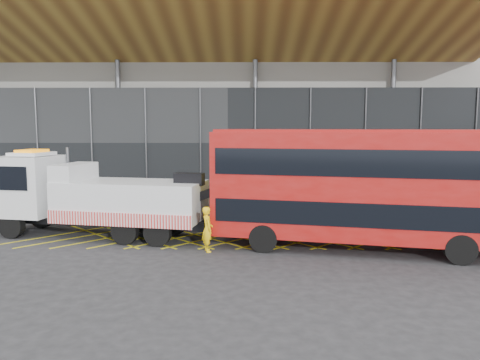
{
  "coord_description": "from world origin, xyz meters",
  "views": [
    {
      "loc": [
        3.26,
        -23.02,
        5.25
      ],
      "look_at": [
        3.0,
        1.5,
        2.4
      ],
      "focal_mm": 35.0,
      "sensor_mm": 36.0,
      "label": 1
    }
  ],
  "objects": [
    {
      "name": "road_markings",
      "position": [
        4.0,
        0.0,
        0.01
      ],
      "size": [
        24.76,
        7.16,
        0.01
      ],
      "color": "gold",
      "rests_on": "ground_plane"
    },
    {
      "name": "ground_plane",
      "position": [
        0.0,
        0.0,
        0.0
      ],
      "size": [
        120.0,
        120.0,
        0.0
      ],
      "primitive_type": "plane",
      "color": "#242426"
    },
    {
      "name": "construction_building",
      "position": [
        1.92,
        18.4,
        8.98
      ],
      "size": [
        55.0,
        23.97,
        18.0
      ],
      "color": "gray",
      "rests_on": "ground_plane"
    },
    {
      "name": "recovery_truck",
      "position": [
        -4.03,
        -1.18,
        1.93
      ],
      "size": [
        12.04,
        4.79,
        4.18
      ],
      "rotation": [
        0.0,
        0.0,
        -0.19
      ],
      "color": "black",
      "rests_on": "ground_plane"
    },
    {
      "name": "bus_towed",
      "position": [
        8.18,
        -3.59,
        2.83
      ],
      "size": [
        12.83,
        5.56,
        5.1
      ],
      "rotation": [
        0.0,
        0.0,
        -0.22
      ],
      "color": "#9E0F0C",
      "rests_on": "ground_plane"
    },
    {
      "name": "worker",
      "position": [
        1.7,
        -3.88,
        0.95
      ],
      "size": [
        0.65,
        0.8,
        1.91
      ],
      "primitive_type": "imported",
      "rotation": [
        0.0,
        0.0,
        1.89
      ],
      "color": "yellow",
      "rests_on": "ground_plane"
    }
  ]
}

